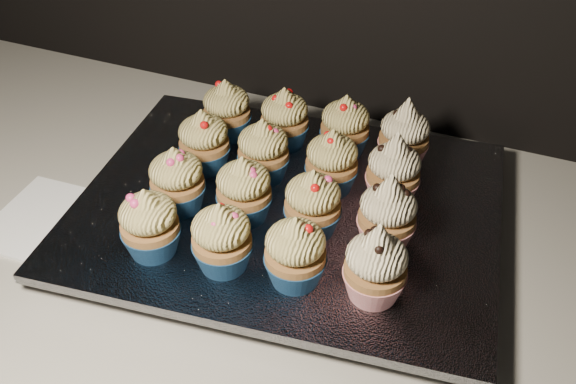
% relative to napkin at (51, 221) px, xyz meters
% --- Properties ---
extents(worktop, '(2.44, 0.64, 0.04)m').
position_rel_napkin_xyz_m(worktop, '(0.08, 0.07, -0.02)').
color(worktop, beige).
rests_on(worktop, cabinet).
extents(napkin, '(0.14, 0.14, 0.00)m').
position_rel_napkin_xyz_m(napkin, '(0.00, 0.00, 0.00)').
color(napkin, white).
rests_on(napkin, worktop).
extents(baking_tray, '(0.48, 0.39, 0.02)m').
position_rel_napkin_xyz_m(baking_tray, '(0.27, 0.11, 0.01)').
color(baking_tray, black).
rests_on(baking_tray, worktop).
extents(foil_lining, '(0.53, 0.43, 0.01)m').
position_rel_napkin_xyz_m(foil_lining, '(0.27, 0.11, 0.03)').
color(foil_lining, silver).
rests_on(foil_lining, baking_tray).
extents(cupcake_0, '(0.06, 0.06, 0.08)m').
position_rel_napkin_xyz_m(cupcake_0, '(0.16, -0.02, 0.07)').
color(cupcake_0, navy).
rests_on(cupcake_0, foil_lining).
extents(cupcake_1, '(0.06, 0.06, 0.08)m').
position_rel_napkin_xyz_m(cupcake_1, '(0.24, -0.01, 0.07)').
color(cupcake_1, navy).
rests_on(cupcake_1, foil_lining).
extents(cupcake_2, '(0.06, 0.06, 0.08)m').
position_rel_napkin_xyz_m(cupcake_2, '(0.32, -0.00, 0.07)').
color(cupcake_2, navy).
rests_on(cupcake_2, foil_lining).
extents(cupcake_3, '(0.06, 0.06, 0.10)m').
position_rel_napkin_xyz_m(cupcake_3, '(0.40, 0.01, 0.07)').
color(cupcake_3, red).
rests_on(cupcake_3, foil_lining).
extents(cupcake_4, '(0.06, 0.06, 0.08)m').
position_rel_napkin_xyz_m(cupcake_4, '(0.15, 0.05, 0.07)').
color(cupcake_4, navy).
rests_on(cupcake_4, foil_lining).
extents(cupcake_5, '(0.06, 0.06, 0.08)m').
position_rel_napkin_xyz_m(cupcake_5, '(0.23, 0.06, 0.07)').
color(cupcake_5, navy).
rests_on(cupcake_5, foil_lining).
extents(cupcake_6, '(0.06, 0.06, 0.08)m').
position_rel_napkin_xyz_m(cupcake_6, '(0.31, 0.07, 0.07)').
color(cupcake_6, navy).
rests_on(cupcake_6, foil_lining).
extents(cupcake_7, '(0.06, 0.06, 0.10)m').
position_rel_napkin_xyz_m(cupcake_7, '(0.39, 0.08, 0.07)').
color(cupcake_7, red).
rests_on(cupcake_7, foil_lining).
extents(cupcake_8, '(0.06, 0.06, 0.08)m').
position_rel_napkin_xyz_m(cupcake_8, '(0.15, 0.13, 0.07)').
color(cupcake_8, navy).
rests_on(cupcake_8, foil_lining).
extents(cupcake_9, '(0.06, 0.06, 0.08)m').
position_rel_napkin_xyz_m(cupcake_9, '(0.22, 0.14, 0.07)').
color(cupcake_9, navy).
rests_on(cupcake_9, foil_lining).
extents(cupcake_10, '(0.06, 0.06, 0.08)m').
position_rel_napkin_xyz_m(cupcake_10, '(0.30, 0.15, 0.07)').
color(cupcake_10, navy).
rests_on(cupcake_10, foil_lining).
extents(cupcake_11, '(0.06, 0.06, 0.10)m').
position_rel_napkin_xyz_m(cupcake_11, '(0.38, 0.16, 0.07)').
color(cupcake_11, red).
rests_on(cupcake_11, foil_lining).
extents(cupcake_12, '(0.06, 0.06, 0.08)m').
position_rel_napkin_xyz_m(cupcake_12, '(0.14, 0.21, 0.07)').
color(cupcake_12, navy).
rests_on(cupcake_12, foil_lining).
extents(cupcake_13, '(0.06, 0.06, 0.08)m').
position_rel_napkin_xyz_m(cupcake_13, '(0.22, 0.22, 0.07)').
color(cupcake_13, navy).
rests_on(cupcake_13, foil_lining).
extents(cupcake_14, '(0.06, 0.06, 0.08)m').
position_rel_napkin_xyz_m(cupcake_14, '(0.29, 0.23, 0.07)').
color(cupcake_14, navy).
rests_on(cupcake_14, foil_lining).
extents(cupcake_15, '(0.06, 0.06, 0.10)m').
position_rel_napkin_xyz_m(cupcake_15, '(0.37, 0.23, 0.07)').
color(cupcake_15, red).
rests_on(cupcake_15, foil_lining).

